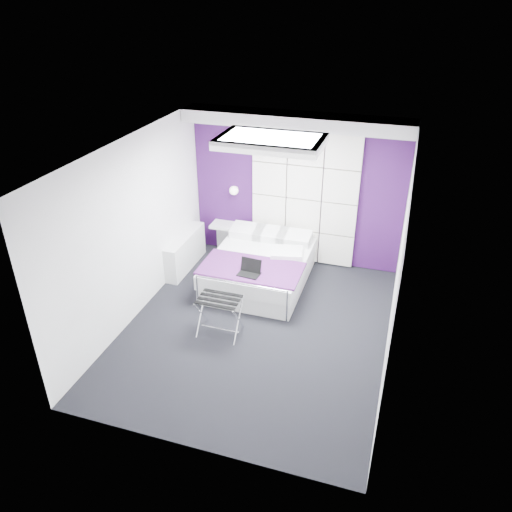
# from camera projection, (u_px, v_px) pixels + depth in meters

# --- Properties ---
(floor) EXTENTS (4.40, 4.40, 0.00)m
(floor) POSITION_uv_depth(u_px,v_px,m) (257.00, 328.00, 7.13)
(floor) COLOR black
(floor) RESTS_ON ground
(ceiling) EXTENTS (4.40, 4.40, 0.00)m
(ceiling) POSITION_uv_depth(u_px,v_px,m) (257.00, 150.00, 5.88)
(ceiling) COLOR white
(ceiling) RESTS_ON wall_back
(wall_back) EXTENTS (3.60, 0.00, 3.60)m
(wall_back) POSITION_uv_depth(u_px,v_px,m) (296.00, 189.00, 8.34)
(wall_back) COLOR white
(wall_back) RESTS_ON floor
(wall_left) EXTENTS (0.00, 4.40, 4.40)m
(wall_left) POSITION_uv_depth(u_px,v_px,m) (134.00, 229.00, 6.98)
(wall_left) COLOR white
(wall_left) RESTS_ON floor
(wall_right) EXTENTS (0.00, 4.40, 4.40)m
(wall_right) POSITION_uv_depth(u_px,v_px,m) (399.00, 269.00, 6.02)
(wall_right) COLOR white
(wall_right) RESTS_ON floor
(accent_wall) EXTENTS (3.58, 0.02, 2.58)m
(accent_wall) POSITION_uv_depth(u_px,v_px,m) (296.00, 189.00, 8.33)
(accent_wall) COLOR #38114A
(accent_wall) RESTS_ON wall_back
(soffit) EXTENTS (3.58, 0.50, 0.20)m
(soffit) POSITION_uv_depth(u_px,v_px,m) (296.00, 121.00, 7.55)
(soffit) COLOR white
(soffit) RESTS_ON wall_back
(headboard) EXTENTS (1.80, 0.08, 2.30)m
(headboard) POSITION_uv_depth(u_px,v_px,m) (304.00, 199.00, 8.31)
(headboard) COLOR white
(headboard) RESTS_ON wall_back
(skylight) EXTENTS (1.36, 0.86, 0.12)m
(skylight) POSITION_uv_depth(u_px,v_px,m) (271.00, 141.00, 6.40)
(skylight) COLOR white
(skylight) RESTS_ON ceiling
(wall_lamp) EXTENTS (0.15, 0.15, 0.15)m
(wall_lamp) POSITION_uv_depth(u_px,v_px,m) (235.00, 190.00, 8.54)
(wall_lamp) COLOR white
(wall_lamp) RESTS_ON wall_back
(radiator) EXTENTS (0.22, 1.20, 0.60)m
(radiator) POSITION_uv_depth(u_px,v_px,m) (185.00, 252.00, 8.52)
(radiator) COLOR white
(radiator) RESTS_ON floor
(bed) EXTENTS (1.55, 1.87, 0.66)m
(bed) POSITION_uv_depth(u_px,v_px,m) (260.00, 268.00, 8.09)
(bed) COLOR white
(bed) RESTS_ON floor
(nightstand) EXTENTS (0.44, 0.34, 0.05)m
(nightstand) POSITION_uv_depth(u_px,v_px,m) (224.00, 225.00, 8.89)
(nightstand) COLOR white
(nightstand) RESTS_ON wall_back
(luggage_rack) EXTENTS (0.58, 0.42, 0.57)m
(luggage_rack) POSITION_uv_depth(u_px,v_px,m) (220.00, 316.00, 6.90)
(luggage_rack) COLOR silver
(luggage_rack) RESTS_ON floor
(laptop) EXTENTS (0.32, 0.23, 0.23)m
(laptop) POSITION_uv_depth(u_px,v_px,m) (250.00, 270.00, 7.41)
(laptop) COLOR black
(laptop) RESTS_ON bed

